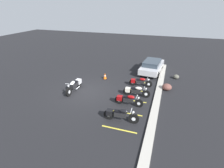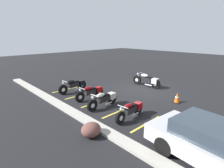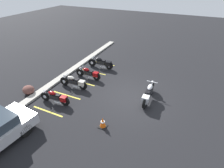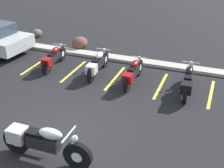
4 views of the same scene
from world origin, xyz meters
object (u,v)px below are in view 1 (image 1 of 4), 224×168
parked_bike_3 (119,114)px  landscape_rock_1 (176,77)px  motorcycle_silver_featured (75,85)px  traffic_cone (105,76)px  parked_bike_0 (139,82)px  parked_bike_2 (127,100)px  parked_bike_1 (135,91)px  car_silver (152,66)px  landscape_rock_0 (167,87)px

parked_bike_3 → landscape_rock_1: 8.73m
landscape_rock_1 → parked_bike_3: bearing=-22.1°
motorcycle_silver_featured → traffic_cone: size_ratio=4.01×
motorcycle_silver_featured → parked_bike_3: 5.39m
parked_bike_0 → parked_bike_2: size_ratio=0.97×
parked_bike_3 → parked_bike_1: bearing=82.4°
parked_bike_1 → car_silver: size_ratio=0.47×
parked_bike_0 → landscape_rock_0: 2.30m
car_silver → landscape_rock_1: (1.08, 2.46, -0.47)m
car_silver → parked_bike_0: bearing=176.8°
parked_bike_2 → traffic_cone: (-3.93, -3.17, -0.15)m
motorcycle_silver_featured → landscape_rock_0: (-2.52, 7.18, -0.22)m
landscape_rock_0 → traffic_cone: bearing=-95.9°
motorcycle_silver_featured → parked_bike_0: 5.50m
motorcycle_silver_featured → car_silver: (-6.39, 5.46, 0.18)m
motorcycle_silver_featured → landscape_rock_0: bearing=108.8°
parked_bike_0 → traffic_cone: size_ratio=3.33×
car_silver → traffic_cone: 5.18m
landscape_rock_1 → parked_bike_1: bearing=-33.0°
motorcycle_silver_featured → parked_bike_3: (2.77, 4.63, -0.04)m
motorcycle_silver_featured → landscape_rock_1: bearing=123.3°
parked_bike_2 → car_silver: 7.27m
car_silver → landscape_rock_0: car_silver is taller
parked_bike_1 → parked_bike_3: bearing=-97.1°
parked_bike_2 → car_silver: (-7.22, 0.81, 0.25)m
parked_bike_3 → landscape_rock_1: parked_bike_3 is taller
parked_bike_2 → traffic_cone: parked_bike_2 is taller
parked_bike_0 → landscape_rock_1: bearing=37.6°
motorcycle_silver_featured → landscape_rock_0: size_ratio=3.07×
parked_bike_3 → motorcycle_silver_featured: bearing=146.0°
parked_bike_1 → traffic_cone: (-2.45, -3.42, -0.16)m
landscape_rock_0 → traffic_cone: size_ratio=1.31×
motorcycle_silver_featured → landscape_rock_1: 9.54m
parked_bike_1 → traffic_cone: 4.21m
motorcycle_silver_featured → parked_bike_2: (0.83, 4.64, -0.07)m
parked_bike_0 → parked_bike_3: parked_bike_3 is taller
traffic_cone → landscape_rock_1: bearing=108.9°
landscape_rock_1 → parked_bike_0: bearing=-47.7°
parked_bike_2 → landscape_rock_1: 6.96m
motorcycle_silver_featured → landscape_rock_0: motorcycle_silver_featured is taller
car_silver → landscape_rock_1: bearing=-108.4°
motorcycle_silver_featured → parked_bike_2: size_ratio=1.17×
parked_bike_1 → landscape_rock_0: bearing=36.4°
parked_bike_0 → landscape_rock_1: (-2.76, 3.04, -0.21)m
motorcycle_silver_featured → traffic_cone: (-3.10, 1.47, -0.22)m
parked_bike_2 → landscape_rock_0: bearing=53.0°
parked_bike_3 → landscape_rock_1: size_ratio=4.14×
parked_bike_0 → traffic_cone: 3.45m
parked_bike_3 → traffic_cone: size_ratio=3.69×
parked_bike_1 → parked_bike_0: bearing=87.7°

